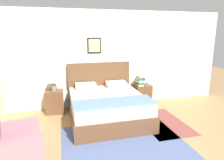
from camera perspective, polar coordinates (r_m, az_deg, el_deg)
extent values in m
cube|color=beige|center=(5.49, -3.42, 5.92)|extent=(7.27, 0.06, 2.60)
cube|color=black|center=(5.38, -5.09, 9.79)|extent=(0.37, 0.02, 0.41)
cube|color=tan|center=(5.37, -5.06, 9.78)|extent=(0.30, 0.00, 0.33)
cube|color=#47567F|center=(3.89, 3.56, -17.66)|extent=(2.27, 1.90, 0.01)
cube|color=brown|center=(4.82, 14.18, -11.63)|extent=(0.93, 1.49, 0.01)
cube|color=brown|center=(4.78, -1.33, -9.63)|extent=(1.70, 1.92, 0.28)
cube|color=brown|center=(3.89, 1.90, -12.36)|extent=(1.70, 0.06, 0.08)
cube|color=beige|center=(4.67, -1.35, -6.26)|extent=(1.63, 1.84, 0.32)
cube|color=brown|center=(5.42, -3.65, 1.68)|extent=(1.70, 0.06, 0.63)
cube|color=slate|center=(4.07, 0.57, -6.46)|extent=(1.66, 0.54, 0.06)
cube|color=beige|center=(5.20, -7.54, -1.71)|extent=(0.52, 0.32, 0.14)
cube|color=beige|center=(5.35, 1.15, -1.15)|extent=(0.52, 0.32, 0.14)
cube|color=#8E606B|center=(3.59, -25.15, -17.84)|extent=(0.83, 0.91, 0.44)
cube|color=#8E606B|center=(3.77, -25.64, -11.39)|extent=(0.70, 0.22, 0.14)
cube|color=#8E606B|center=(3.15, -25.63, -16.41)|extent=(0.70, 0.22, 0.14)
cube|color=brown|center=(5.34, -16.09, -5.98)|extent=(0.45, 0.41, 0.57)
sphere|color=#332D28|center=(5.09, -16.24, -5.06)|extent=(0.02, 0.02, 0.02)
cube|color=brown|center=(5.78, 8.62, -4.13)|extent=(0.45, 0.41, 0.57)
sphere|color=#332D28|center=(5.55, 9.54, -3.18)|extent=(0.02, 0.02, 0.02)
cylinder|color=slate|center=(5.21, -16.27, -2.12)|extent=(0.12, 0.12, 0.19)
cylinder|color=slate|center=(5.18, -16.35, -0.81)|extent=(0.02, 0.02, 0.06)
cone|color=beige|center=(5.14, -16.47, 0.88)|extent=(0.30, 0.30, 0.25)
cylinder|color=slate|center=(5.66, 8.99, -0.53)|extent=(0.12, 0.12, 0.19)
cylinder|color=slate|center=(5.63, 9.03, 0.68)|extent=(0.02, 0.02, 0.06)
cone|color=beige|center=(5.60, 9.09, 2.25)|extent=(0.30, 0.30, 0.25)
cube|color=beige|center=(5.62, 7.94, -1.41)|extent=(0.17, 0.28, 0.03)
cube|color=#4C7551|center=(5.61, 7.95, -1.06)|extent=(0.22, 0.27, 0.04)
cube|color=#232328|center=(5.61, 7.96, -0.73)|extent=(0.15, 0.22, 0.03)
cube|color=silver|center=(5.60, 7.97, -0.39)|extent=(0.23, 0.28, 0.04)
cube|color=#4C7551|center=(5.59, 7.98, 0.03)|extent=(0.19, 0.24, 0.04)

